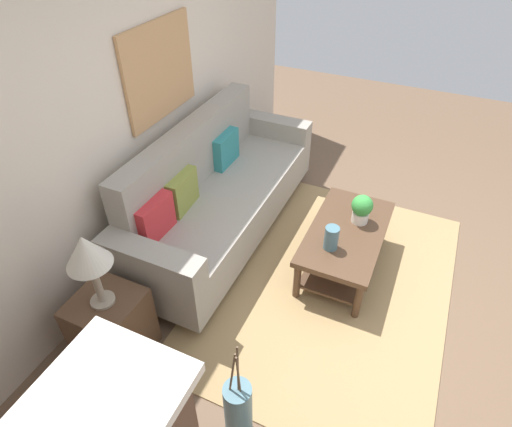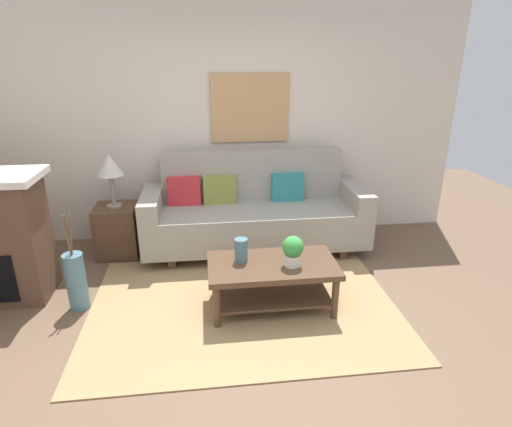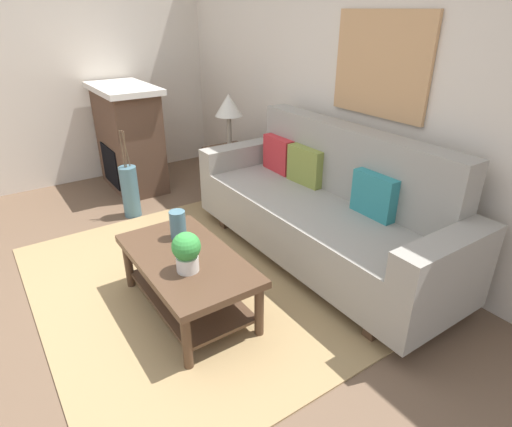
% 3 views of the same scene
% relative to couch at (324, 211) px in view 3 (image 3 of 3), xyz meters
% --- Properties ---
extents(ground_plane, '(9.49, 9.49, 0.00)m').
position_rel_couch_xyz_m(ground_plane, '(-0.25, -1.69, -0.43)').
color(ground_plane, brown).
extents(wall_back, '(5.49, 0.10, 2.70)m').
position_rel_couch_xyz_m(wall_back, '(-0.25, 0.54, 0.92)').
color(wall_back, beige).
rests_on(wall_back, ground_plane).
extents(wall_left, '(0.10, 5.17, 2.70)m').
position_rel_couch_xyz_m(wall_left, '(-3.04, -1.10, 0.92)').
color(wall_left, beige).
rests_on(wall_left, ground_plane).
extents(area_rug, '(2.67, 1.93, 0.01)m').
position_rel_couch_xyz_m(area_rug, '(-0.25, -1.19, -0.43)').
color(area_rug, '#A38456').
rests_on(area_rug, ground_plane).
extents(couch, '(2.43, 0.84, 1.08)m').
position_rel_couch_xyz_m(couch, '(0.00, 0.00, 0.00)').
color(couch, gray).
rests_on(couch, ground_plane).
extents(throw_pillow_crimson, '(0.36, 0.13, 0.32)m').
position_rel_couch_xyz_m(throw_pillow_crimson, '(-0.77, 0.12, 0.25)').
color(throw_pillow_crimson, red).
rests_on(throw_pillow_crimson, couch).
extents(throw_pillow_olive, '(0.37, 0.14, 0.32)m').
position_rel_couch_xyz_m(throw_pillow_olive, '(-0.39, 0.12, 0.25)').
color(throw_pillow_olive, olive).
rests_on(throw_pillow_olive, couch).
extents(throw_pillow_teal, '(0.36, 0.12, 0.32)m').
position_rel_couch_xyz_m(throw_pillow_teal, '(0.39, 0.12, 0.25)').
color(throw_pillow_teal, teal).
rests_on(throw_pillow_teal, couch).
extents(coffee_table, '(1.10, 0.60, 0.43)m').
position_rel_couch_xyz_m(coffee_table, '(0.00, -1.22, -0.12)').
color(coffee_table, '#513826').
rests_on(coffee_table, ground_plane).
extents(tabletop_vase, '(0.11, 0.11, 0.20)m').
position_rel_couch_xyz_m(tabletop_vase, '(-0.26, -1.15, 0.10)').
color(tabletop_vase, slate).
rests_on(tabletop_vase, coffee_table).
extents(potted_plant_tabletop, '(0.18, 0.18, 0.26)m').
position_rel_couch_xyz_m(potted_plant_tabletop, '(0.16, -1.28, 0.14)').
color(potted_plant_tabletop, white).
rests_on(potted_plant_tabletop, coffee_table).
extents(side_table, '(0.44, 0.44, 0.56)m').
position_rel_couch_xyz_m(side_table, '(-1.52, 0.03, -0.15)').
color(side_table, '#513826').
rests_on(side_table, ground_plane).
extents(table_lamp, '(0.28, 0.28, 0.57)m').
position_rel_couch_xyz_m(table_lamp, '(-1.52, 0.03, 0.56)').
color(table_lamp, gray).
rests_on(table_lamp, side_table).
extents(fireplace, '(1.02, 0.58, 1.16)m').
position_rel_couch_xyz_m(fireplace, '(-2.44, -0.74, 0.15)').
color(fireplace, brown).
rests_on(fireplace, ground_plane).
extents(floor_vase, '(0.17, 0.17, 0.52)m').
position_rel_couch_xyz_m(floor_vase, '(-1.68, -1.04, -0.17)').
color(floor_vase, slate).
rests_on(floor_vase, ground_plane).
extents(floor_vase_branch_a, '(0.04, 0.02, 0.36)m').
position_rel_couch_xyz_m(floor_vase_branch_a, '(-1.66, -1.04, 0.27)').
color(floor_vase_branch_a, brown).
rests_on(floor_vase_branch_a, floor_vase).
extents(floor_vase_branch_b, '(0.02, 0.05, 0.36)m').
position_rel_couch_xyz_m(floor_vase_branch_b, '(-1.69, -1.02, 0.27)').
color(floor_vase_branch_b, brown).
rests_on(floor_vase_branch_b, floor_vase).
extents(floor_vase_branch_c, '(0.04, 0.01, 0.36)m').
position_rel_couch_xyz_m(floor_vase_branch_c, '(-1.69, -1.05, 0.27)').
color(floor_vase_branch_c, brown).
rests_on(floor_vase_branch_c, floor_vase).
extents(framed_painting, '(0.89, 0.03, 0.76)m').
position_rel_couch_xyz_m(framed_painting, '(-0.00, 0.47, 1.09)').
color(framed_painting, tan).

